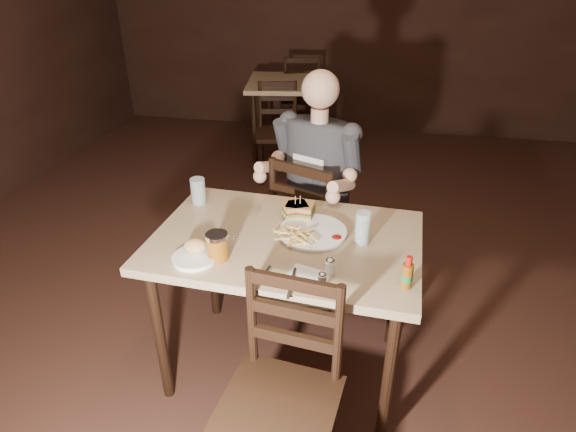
% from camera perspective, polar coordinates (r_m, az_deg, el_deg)
% --- Properties ---
extents(room_shell, '(7.00, 7.00, 7.00)m').
position_cam_1_polar(room_shell, '(2.15, 7.71, 16.14)').
color(room_shell, black).
rests_on(room_shell, ground).
extents(main_table, '(1.20, 0.83, 0.77)m').
position_cam_1_polar(main_table, '(2.15, -0.26, -4.50)').
color(main_table, tan).
rests_on(main_table, ground).
extents(bg_table, '(0.91, 0.91, 0.77)m').
position_cam_1_polar(bg_table, '(4.83, 0.21, 14.68)').
color(bg_table, tan).
rests_on(bg_table, ground).
extents(chair_far, '(0.57, 0.59, 0.92)m').
position_cam_1_polar(chair_far, '(2.79, 3.44, -1.41)').
color(chair_far, black).
rests_on(chair_far, ground).
extents(chair_near, '(0.46, 0.49, 0.89)m').
position_cam_1_polar(chair_near, '(1.84, -1.19, -21.79)').
color(chair_near, black).
rests_on(chair_near, ground).
extents(bg_chair_far, '(0.55, 0.58, 0.93)m').
position_cam_1_polar(bg_chair_far, '(5.41, 1.33, 13.86)').
color(bg_chair_far, black).
rests_on(bg_chair_far, ground).
extents(bg_chair_near, '(0.48, 0.51, 0.85)m').
position_cam_1_polar(bg_chair_near, '(4.39, -1.16, 9.72)').
color(bg_chair_near, black).
rests_on(bg_chair_near, ground).
extents(diner, '(0.62, 0.56, 0.88)m').
position_cam_1_polar(diner, '(2.55, 3.22, 7.05)').
color(diner, '#333539').
rests_on(diner, chair_far).
extents(dinner_plate, '(0.31, 0.31, 0.02)m').
position_cam_1_polar(dinner_plate, '(2.12, 2.85, -2.01)').
color(dinner_plate, white).
rests_on(dinner_plate, main_table).
extents(sandwich_left, '(0.13, 0.11, 0.10)m').
position_cam_1_polar(sandwich_left, '(2.22, 1.46, 1.29)').
color(sandwich_left, tan).
rests_on(sandwich_left, dinner_plate).
extents(sandwich_right, '(0.14, 0.13, 0.10)m').
position_cam_1_polar(sandwich_right, '(2.22, 0.88, 1.17)').
color(sandwich_right, tan).
rests_on(sandwich_right, dinner_plate).
extents(fries_pile, '(0.26, 0.18, 0.04)m').
position_cam_1_polar(fries_pile, '(2.06, 0.57, -2.20)').
color(fries_pile, '#D9B367').
rests_on(fries_pile, dinner_plate).
extents(ketchup_dollop, '(0.05, 0.05, 0.01)m').
position_cam_1_polar(ketchup_dollop, '(2.07, 5.79, -2.53)').
color(ketchup_dollop, maroon).
rests_on(ketchup_dollop, dinner_plate).
extents(glass_left, '(0.08, 0.08, 0.13)m').
position_cam_1_polar(glass_left, '(2.40, -10.60, 2.91)').
color(glass_left, silver).
rests_on(glass_left, main_table).
extents(glass_right, '(0.07, 0.07, 0.15)m').
position_cam_1_polar(glass_right, '(2.05, 8.83, -1.39)').
color(glass_right, silver).
rests_on(glass_right, main_table).
extents(hot_sauce, '(0.04, 0.04, 0.13)m').
position_cam_1_polar(hot_sauce, '(1.82, 13.99, -6.46)').
color(hot_sauce, brown).
rests_on(hot_sauce, main_table).
extents(salt_shaker, '(0.04, 0.04, 0.07)m').
position_cam_1_polar(salt_shaker, '(1.86, 4.98, -5.98)').
color(salt_shaker, white).
rests_on(salt_shaker, main_table).
extents(pepper_shaker, '(0.03, 0.03, 0.06)m').
position_cam_1_polar(pepper_shaker, '(1.80, 4.07, -7.56)').
color(pepper_shaker, '#38332D').
rests_on(pepper_shaker, main_table).
extents(syrup_dispenser, '(0.10, 0.10, 0.12)m').
position_cam_1_polar(syrup_dispenser, '(1.95, -8.36, -3.56)').
color(syrup_dispenser, brown).
rests_on(syrup_dispenser, main_table).
extents(napkin, '(0.19, 0.18, 0.00)m').
position_cam_1_polar(napkin, '(1.85, 2.20, -7.40)').
color(napkin, white).
rests_on(napkin, main_table).
extents(knife, '(0.02, 0.20, 0.00)m').
position_cam_1_polar(knife, '(1.82, 0.45, -7.92)').
color(knife, silver).
rests_on(knife, napkin).
extents(fork, '(0.03, 0.15, 0.00)m').
position_cam_1_polar(fork, '(1.86, -2.97, -7.16)').
color(fork, silver).
rests_on(fork, napkin).
extents(side_plate, '(0.18, 0.18, 0.01)m').
position_cam_1_polar(side_plate, '(1.99, -11.03, -4.99)').
color(side_plate, white).
rests_on(side_plate, main_table).
extents(bread_roll, '(0.10, 0.09, 0.06)m').
position_cam_1_polar(bread_roll, '(2.00, -10.90, -3.49)').
color(bread_roll, tan).
rests_on(bread_roll, side_plate).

